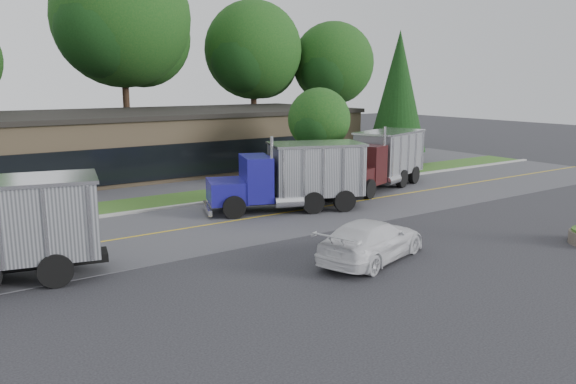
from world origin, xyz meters
name	(u,v)px	position (x,y,z in m)	size (l,w,h in m)	color
ground	(354,278)	(0.00, 0.00, 0.00)	(140.00, 140.00, 0.00)	#3A3A3F
road	(226,222)	(0.00, 9.00, 0.00)	(60.00, 8.00, 0.02)	#5A5A5F
center_line	(226,222)	(0.00, 9.00, 0.00)	(60.00, 0.12, 0.01)	gold
curb	(188,206)	(0.00, 13.20, 0.00)	(60.00, 0.30, 0.12)	#9E9E99
grass_verge	(174,200)	(0.00, 15.00, 0.00)	(60.00, 3.40, 0.03)	#26541C
far_parking	(142,186)	(0.00, 20.00, 0.00)	(60.00, 7.00, 0.02)	#5A5A5F
strip_mall	(138,143)	(2.00, 26.00, 2.00)	(32.00, 12.00, 4.00)	#897254
tree_far_c	(124,25)	(4.18, 34.14, 10.95)	(12.03, 11.32, 17.16)	#382619
tree_far_d	(254,55)	(16.15, 33.12, 8.81)	(9.68, 9.11, 13.81)	#382619
tree_far_e	(333,67)	(24.13, 31.10, 7.76)	(8.53, 8.03, 12.17)	#382619
evergreen_right	(398,91)	(20.00, 18.00, 5.63)	(4.51, 4.51, 10.24)	#382619
tree_verge	(319,122)	(10.06, 15.05, 3.84)	(4.23, 3.98, 6.03)	#382619
dump_truck_blue	(295,175)	(4.17, 9.35, 1.80)	(8.16, 4.96, 3.36)	black
dump_truck_maroon	(381,158)	(11.98, 11.38, 1.81)	(8.71, 5.07, 3.36)	black
rally_car	(372,240)	(1.75, 1.08, 0.75)	(2.10, 5.17, 1.50)	silver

